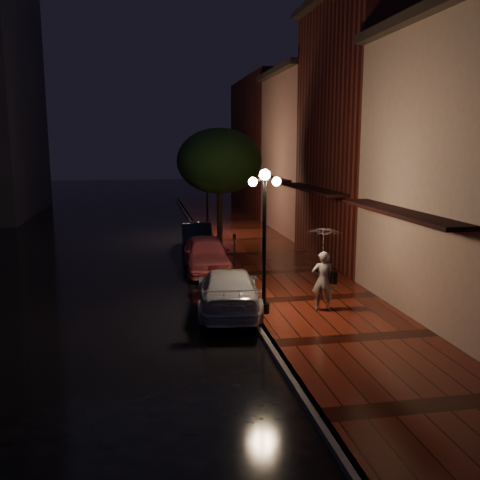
{
  "coord_description": "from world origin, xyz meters",
  "views": [
    {
      "loc": [
        -3.13,
        -20.11,
        5.18
      ],
      "look_at": [
        0.62,
        0.49,
        1.4
      ],
      "focal_mm": 40.0,
      "sensor_mm": 36.0,
      "label": 1
    }
  ],
  "objects_px": {
    "street_tree": "(219,163)",
    "silver_car": "(228,290)",
    "navy_car": "(196,237)",
    "woman_with_umbrella": "(324,256)",
    "parking_meter": "(234,246)",
    "streetlamp_near": "(264,233)",
    "pink_car": "(206,254)",
    "streetlamp_far": "(207,192)"
  },
  "relations": [
    {
      "from": "silver_car",
      "to": "streetlamp_far",
      "type": "bearing_deg",
      "value": -87.39
    },
    {
      "from": "streetlamp_near",
      "to": "pink_car",
      "type": "relative_size",
      "value": 0.99
    },
    {
      "from": "pink_car",
      "to": "woman_with_umbrella",
      "type": "height_order",
      "value": "woman_with_umbrella"
    },
    {
      "from": "streetlamp_far",
      "to": "parking_meter",
      "type": "bearing_deg",
      "value": -88.39
    },
    {
      "from": "pink_car",
      "to": "woman_with_umbrella",
      "type": "xyz_separation_m",
      "value": [
        2.83,
        -6.24,
        1.11
      ]
    },
    {
      "from": "street_tree",
      "to": "woman_with_umbrella",
      "type": "relative_size",
      "value": 2.25
    },
    {
      "from": "streetlamp_far",
      "to": "woman_with_umbrella",
      "type": "height_order",
      "value": "streetlamp_far"
    },
    {
      "from": "streetlamp_far",
      "to": "woman_with_umbrella",
      "type": "xyz_separation_m",
      "value": [
        1.82,
        -14.07,
        -0.75
      ]
    },
    {
      "from": "street_tree",
      "to": "silver_car",
      "type": "relative_size",
      "value": 1.24
    },
    {
      "from": "pink_car",
      "to": "streetlamp_far",
      "type": "bearing_deg",
      "value": 83.89
    },
    {
      "from": "street_tree",
      "to": "pink_car",
      "type": "height_order",
      "value": "street_tree"
    },
    {
      "from": "streetlamp_near",
      "to": "woman_with_umbrella",
      "type": "bearing_deg",
      "value": -2.2
    },
    {
      "from": "navy_car",
      "to": "silver_car",
      "type": "xyz_separation_m",
      "value": [
        0.0,
        -9.91,
        0.0
      ]
    },
    {
      "from": "navy_car",
      "to": "silver_car",
      "type": "height_order",
      "value": "same"
    },
    {
      "from": "navy_car",
      "to": "pink_car",
      "type": "bearing_deg",
      "value": -87.64
    },
    {
      "from": "navy_car",
      "to": "woman_with_umbrella",
      "type": "distance_m",
      "value": 11.18
    },
    {
      "from": "woman_with_umbrella",
      "to": "streetlamp_far",
      "type": "bearing_deg",
      "value": -67.52
    },
    {
      "from": "silver_car",
      "to": "parking_meter",
      "type": "bearing_deg",
      "value": -94.91
    },
    {
      "from": "pink_car",
      "to": "silver_car",
      "type": "height_order",
      "value": "pink_car"
    },
    {
      "from": "parking_meter",
      "to": "streetlamp_far",
      "type": "bearing_deg",
      "value": 101.23
    },
    {
      "from": "parking_meter",
      "to": "silver_car",
      "type": "bearing_deg",
      "value": -92.01
    },
    {
      "from": "silver_car",
      "to": "parking_meter",
      "type": "relative_size",
      "value": 3.5
    },
    {
      "from": "pink_car",
      "to": "street_tree",
      "type": "bearing_deg",
      "value": 76.53
    },
    {
      "from": "navy_car",
      "to": "parking_meter",
      "type": "bearing_deg",
      "value": -71.72
    },
    {
      "from": "street_tree",
      "to": "parking_meter",
      "type": "relative_size",
      "value": 4.34
    },
    {
      "from": "streetlamp_near",
      "to": "pink_car",
      "type": "height_order",
      "value": "streetlamp_near"
    },
    {
      "from": "woman_with_umbrella",
      "to": "pink_car",
      "type": "bearing_deg",
      "value": -50.53
    },
    {
      "from": "streetlamp_near",
      "to": "silver_car",
      "type": "height_order",
      "value": "streetlamp_near"
    },
    {
      "from": "streetlamp_near",
      "to": "streetlamp_far",
      "type": "height_order",
      "value": "same"
    },
    {
      "from": "navy_car",
      "to": "parking_meter",
      "type": "xyz_separation_m",
      "value": [
        1.16,
        -4.26,
        0.28
      ]
    },
    {
      "from": "pink_car",
      "to": "navy_car",
      "type": "xyz_separation_m",
      "value": [
        0.05,
        4.53,
        -0.06
      ]
    },
    {
      "from": "street_tree",
      "to": "parking_meter",
      "type": "bearing_deg",
      "value": -90.58
    },
    {
      "from": "streetlamp_near",
      "to": "silver_car",
      "type": "xyz_separation_m",
      "value": [
        -0.95,
        0.79,
        -1.92
      ]
    },
    {
      "from": "pink_car",
      "to": "navy_car",
      "type": "bearing_deg",
      "value": 90.52
    },
    {
      "from": "silver_car",
      "to": "woman_with_umbrella",
      "type": "distance_m",
      "value": 3.13
    },
    {
      "from": "streetlamp_near",
      "to": "woman_with_umbrella",
      "type": "distance_m",
      "value": 1.97
    },
    {
      "from": "streetlamp_far",
      "to": "pink_car",
      "type": "bearing_deg",
      "value": -97.29
    },
    {
      "from": "streetlamp_far",
      "to": "street_tree",
      "type": "xyz_separation_m",
      "value": [
        0.26,
        -3.01,
        1.64
      ]
    },
    {
      "from": "street_tree",
      "to": "parking_meter",
      "type": "xyz_separation_m",
      "value": [
        -0.05,
        -4.55,
        -3.28
      ]
    },
    {
      "from": "woman_with_umbrella",
      "to": "parking_meter",
      "type": "xyz_separation_m",
      "value": [
        -1.61,
        6.51,
        -0.89
      ]
    },
    {
      "from": "silver_car",
      "to": "woman_with_umbrella",
      "type": "xyz_separation_m",
      "value": [
        2.77,
        -0.86,
        1.18
      ]
    },
    {
      "from": "pink_car",
      "to": "woman_with_umbrella",
      "type": "relative_size",
      "value": 1.69
    }
  ]
}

